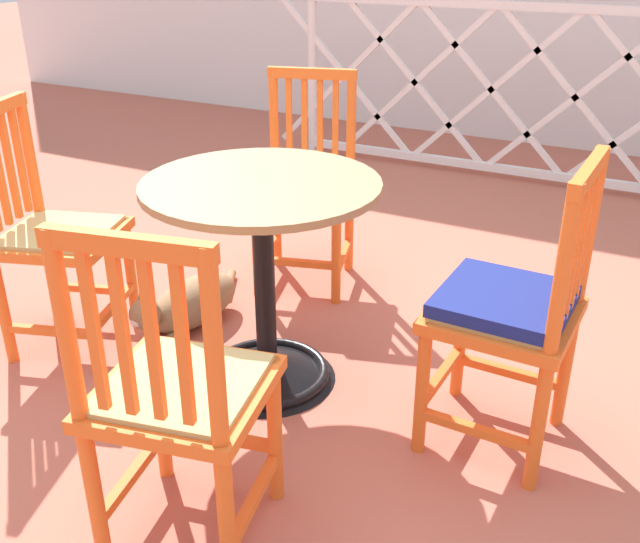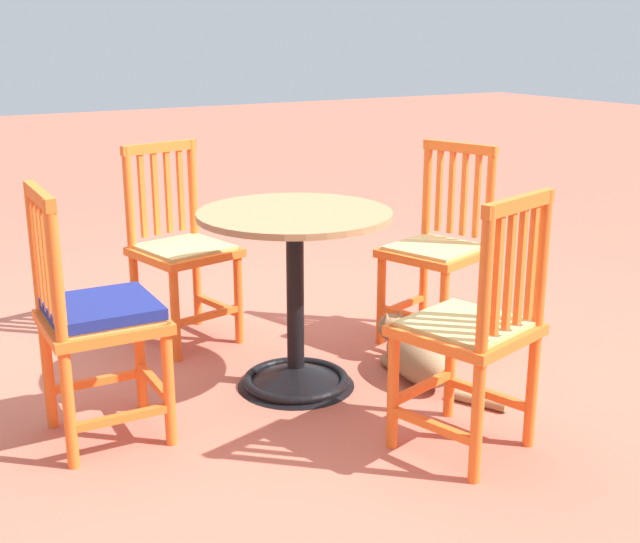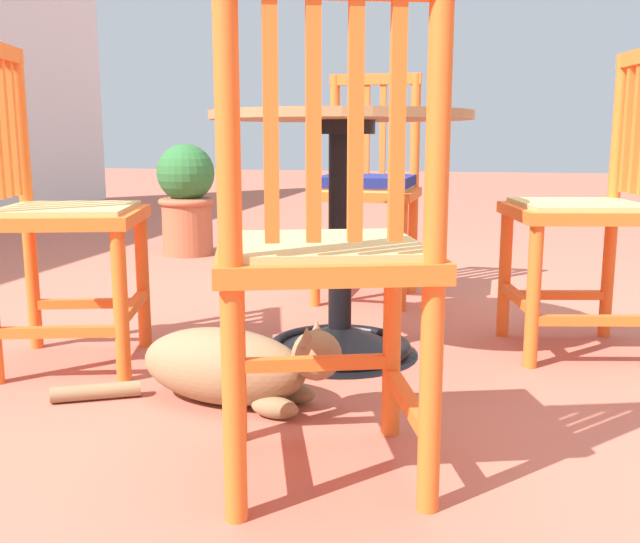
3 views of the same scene
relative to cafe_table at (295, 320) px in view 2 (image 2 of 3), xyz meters
name	(u,v)px [view 2 (image 2 of 3)]	position (x,y,z in m)	size (l,w,h in m)	color
ground_plane	(277,375)	(0.02, -0.13, -0.28)	(24.00, 24.00, 0.00)	#BC604C
cafe_table	(295,320)	(0.00, 0.00, 0.00)	(0.76, 0.76, 0.73)	black
orange_chair_at_corner	(438,251)	(-0.81, -0.13, 0.15)	(0.51, 0.51, 0.91)	orange
orange_chair_near_fence	(181,250)	(0.20, -0.72, 0.15)	(0.47, 0.47, 0.91)	orange
orange_chair_by_planter	(96,319)	(0.80, 0.04, 0.16)	(0.41, 0.41, 0.91)	orange
orange_chair_tucked_in	(473,332)	(-0.26, 0.77, 0.15)	(0.50, 0.50, 0.91)	orange
tabby_cat	(414,355)	(-0.47, 0.17, -0.19)	(0.26, 0.74, 0.23)	#8E704C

